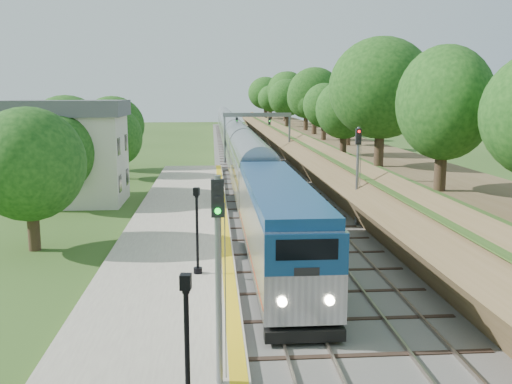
{
  "coord_description": "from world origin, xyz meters",
  "views": [
    {
      "loc": [
        -3.02,
        -14.94,
        8.48
      ],
      "look_at": [
        -0.5,
        17.87,
        2.8
      ],
      "focal_mm": 40.0,
      "sensor_mm": 36.0,
      "label": 1
    }
  ],
  "objects": [
    {
      "name": "trees_behind_platform",
      "position": [
        -11.17,
        20.67,
        4.53
      ],
      "size": [
        7.82,
        53.32,
        7.21
      ],
      "color": "#332316",
      "rests_on": "ground"
    },
    {
      "name": "lamppost_mid",
      "position": [
        -3.68,
        -2.29,
        2.17
      ],
      "size": [
        0.4,
        0.4,
        4.01
      ],
      "color": "black",
      "rests_on": "platform"
    },
    {
      "name": "signal_gantry",
      "position": [
        2.47,
        54.99,
        4.82
      ],
      "size": [
        8.4,
        0.38,
        6.2
      ],
      "color": "slate",
      "rests_on": "ground"
    },
    {
      "name": "platform",
      "position": [
        -5.2,
        16.0,
        0.19
      ],
      "size": [
        6.4,
        68.0,
        0.38
      ],
      "primitive_type": "cube",
      "color": "gray",
      "rests_on": "ground"
    },
    {
      "name": "train",
      "position": [
        0.0,
        67.96,
        2.13
      ],
      "size": [
        2.82,
        132.39,
        4.14
      ],
      "color": "black",
      "rests_on": "trackbed"
    },
    {
      "name": "signal_platform",
      "position": [
        -2.9,
        0.13,
        4.04
      ],
      "size": [
        0.35,
        0.28,
        5.96
      ],
      "color": "slate",
      "rests_on": "platform"
    },
    {
      "name": "station_building",
      "position": [
        -14.0,
        30.0,
        4.09
      ],
      "size": [
        8.6,
        6.6,
        8.0
      ],
      "color": "beige",
      "rests_on": "ground"
    },
    {
      "name": "lamppost_far",
      "position": [
        -3.76,
        10.24,
        2.15
      ],
      "size": [
        0.39,
        0.39,
        3.97
      ],
      "color": "black",
      "rests_on": "platform"
    },
    {
      "name": "signal_farside",
      "position": [
        6.2,
        20.49,
        3.97
      ],
      "size": [
        0.35,
        0.27,
        6.31
      ],
      "color": "slate",
      "rests_on": "ground"
    },
    {
      "name": "embankment",
      "position": [
        10.35,
        60.0,
        1.95
      ],
      "size": [
        10.64,
        170.0,
        11.7
      ],
      "color": "brown",
      "rests_on": "ground"
    },
    {
      "name": "trackbed",
      "position": [
        2.0,
        60.0,
        0.07
      ],
      "size": [
        9.5,
        170.0,
        0.28
      ],
      "color": "#4C4944",
      "rests_on": "ground"
    },
    {
      "name": "yellow_stripe",
      "position": [
        -2.35,
        16.0,
        0.39
      ],
      "size": [
        0.55,
        68.0,
        0.01
      ],
      "primitive_type": "cube",
      "color": "gold",
      "rests_on": "platform"
    }
  ]
}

